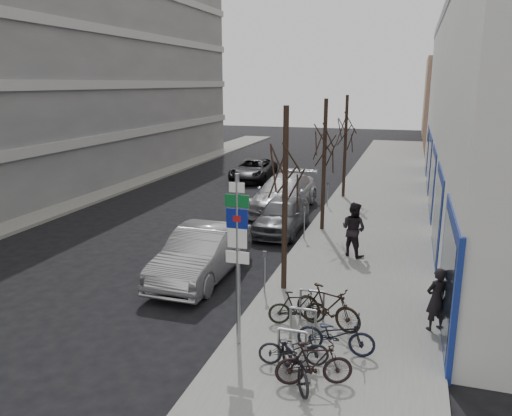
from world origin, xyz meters
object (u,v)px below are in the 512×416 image
Objects in this scene: bike_near_left at (295,358)px; parked_car_back at (284,194)px; bike_far_curb at (294,345)px; parked_car_mid at (282,215)px; bike_mid_curb at (336,331)px; meter_front at (265,268)px; bike_rack at (303,320)px; lane_car at (253,170)px; highway_sign_pole at (238,250)px; bike_far_inner at (328,306)px; tree_far at (346,122)px; parked_car_front at (202,253)px; bike_near_right at (314,363)px; meter_mid at (304,219)px; meter_back at (328,191)px; pedestrian_far at (353,229)px; tree_mid at (325,134)px; tree_near at (286,156)px; pedestrian_near at (436,299)px; bike_mid_inner at (297,307)px.

bike_near_left is 14.73m from parked_car_back.
parked_car_mid reaches higher than bike_far_curb.
meter_front is at bearing 40.19° from bike_mid_curb.
lane_car is (-7.46, 19.59, 0.02)m from bike_rack.
lane_car is at bearing 120.71° from parked_car_back.
bike_far_inner is (1.85, 1.45, -1.75)m from highway_sign_pole.
lane_car reaches higher than bike_near_left.
tree_far is 13.35m from parked_car_front.
meter_mid is at bearing -6.39° from bike_near_right.
parked_car_back is at bearing -156.59° from meter_back.
bike_near_right is 8.16m from pedestrian_far.
highway_sign_pole is at bearing 147.81° from bike_far_inner.
tree_mid is 7.50m from parked_car_front.
tree_near is at bearing -87.55° from meter_back.
pedestrian_near is at bearing -73.74° from tree_far.
meter_front is (-0.45, -13.50, -3.19)m from tree_far.
parked_car_front is at bearing -103.06° from meter_back.
meter_back is 14.60m from bike_far_curb.
highway_sign_pole reaches higher than parked_car_back.
parked_car_front is (-4.03, 4.37, 0.20)m from bike_far_curb.
meter_front is 0.26× the size of lane_car.
pedestrian_near reaches higher than parked_car_mid.
bike_mid_inner is (1.34, -7.12, -0.31)m from meter_mid.
bike_far_curb is at bearing -79.40° from meter_mid.
tree_mid is at bearing -49.57° from parked_car_back.
meter_mid is 0.74× the size of bike_near_left.
bike_mid_curb is at bearing -154.38° from bike_mid_inner.
parked_car_mid is (-3.43, 10.70, 0.10)m from bike_near_right.
parked_car_back is at bearing 99.73° from highway_sign_pole.
bike_far_inner is 8.80m from parked_car_mid.
bike_near_left is 0.94× the size of bike_far_inner.
bike_near_left is at bearing -82.82° from tree_mid.
highway_sign_pole is 2.93m from bike_far_inner.
meter_back is 0.26× the size of parked_car_front.
tree_near is at bearing 48.01° from meter_front.
tree_far is at bearing 94.32° from bike_rack.
bike_near_right is (0.59, -1.70, -0.02)m from bike_rack.
tree_mid is 3.76m from parked_car_mid.
highway_sign_pole is at bearing -88.32° from meter_mid.
meter_back is at bearing 96.42° from tree_mid.
tree_far reaches higher than bike_mid_inner.
parked_car_mid is at bearing 137.25° from meter_mid.
meter_back is at bearing 90.00° from meter_front.
bike_far_curb is (1.68, -14.50, -0.30)m from meter_back.
parked_car_back is (-4.25, 14.23, 0.21)m from bike_near_right.
highway_sign_pole is 3.88m from tree_near.
bike_near_right is (2.24, -15.10, -0.28)m from meter_back.
highway_sign_pole is at bearing -9.25° from pedestrian_near.
highway_sign_pole is 0.76× the size of tree_near.
tree_far is 8.62m from meter_mid.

